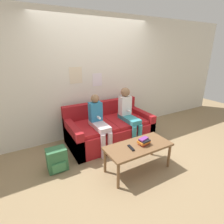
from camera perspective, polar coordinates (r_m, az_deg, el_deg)
name	(u,v)px	position (r m, az deg, el deg)	size (l,w,h in m)	color
ground_plane	(123,153)	(3.46, 3.69, -13.21)	(10.00, 10.00, 0.00)	#937A56
wall_back	(97,77)	(3.93, -5.06, 11.22)	(8.00, 0.06, 2.60)	silver
couch	(109,129)	(3.76, -1.03, -5.55)	(1.74, 0.92, 0.80)	maroon
coffee_table	(138,148)	(2.87, 8.57, -11.58)	(1.07, 0.49, 0.45)	brown
person_left	(99,121)	(3.32, -4.31, -2.98)	(0.24, 0.61, 1.09)	silver
person_right	(128,113)	(3.63, 5.36, -0.19)	(0.24, 0.61, 1.15)	teal
tv_remote	(131,148)	(2.74, 6.23, -11.56)	(0.06, 0.17, 0.02)	black
book_stack	(144,141)	(2.86, 10.40, -9.43)	(0.21, 0.16, 0.11)	red
backpack	(57,160)	(3.08, -17.51, -14.62)	(0.31, 0.25, 0.39)	#336B42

